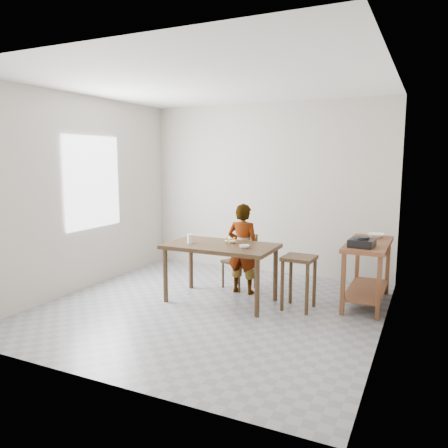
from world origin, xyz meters
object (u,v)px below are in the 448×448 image
at_px(prep_counter, 367,273).
at_px(child, 243,249).
at_px(dining_chair, 239,261).
at_px(stool, 299,283).
at_px(dining_table, 221,273).

bearing_deg(prep_counter, child, -171.25).
bearing_deg(dining_chair, child, -33.17).
relative_size(prep_counter, stool, 1.81).
distance_m(prep_counter, stool, 0.92).
height_order(child, dining_chair, child).
distance_m(prep_counter, dining_chair, 1.75).
xyz_separation_m(prep_counter, child, (-1.60, -0.25, 0.22)).
xyz_separation_m(dining_chair, stool, (1.01, -0.50, -0.06)).
xyz_separation_m(prep_counter, dining_chair, (-1.74, -0.05, -0.01)).
bearing_deg(dining_chair, stool, -6.25).
bearing_deg(dining_table, stool, 8.34).
height_order(prep_counter, dining_chair, prep_counter).
bearing_deg(prep_counter, dining_chair, -178.25).
bearing_deg(dining_table, child, 75.21).
relative_size(dining_table, child, 1.13).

